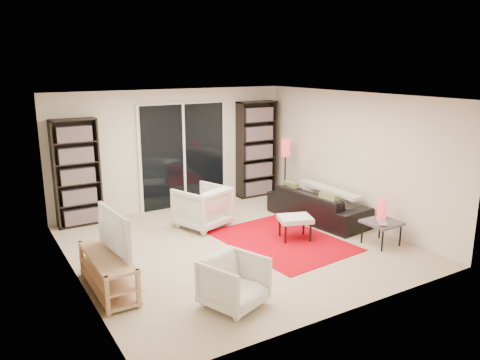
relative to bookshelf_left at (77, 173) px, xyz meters
name	(u,v)px	position (x,y,z in m)	size (l,w,h in m)	color
floor	(236,245)	(1.95, -2.33, -0.98)	(5.00, 5.00, 0.00)	beige
wall_back	(174,149)	(1.95, 0.17, 0.22)	(5.00, 0.02, 2.40)	beige
wall_front	(348,217)	(1.95, -4.83, 0.22)	(5.00, 0.02, 2.40)	beige
wall_left	(72,196)	(-0.55, -2.33, 0.22)	(0.02, 5.00, 2.40)	beige
wall_right	(353,158)	(4.45, -2.33, 0.22)	(0.02, 5.00, 2.40)	beige
ceiling	(236,97)	(1.95, -2.33, 1.42)	(5.00, 5.00, 0.02)	white
sliding_door	(184,156)	(2.15, 0.13, 0.07)	(1.92, 0.08, 2.16)	white
bookshelf_left	(77,173)	(0.00, 0.00, 0.00)	(0.80, 0.30, 1.95)	black
bookshelf_right	(257,149)	(3.85, 0.00, 0.07)	(0.90, 0.30, 2.10)	black
tv_stand	(108,271)	(-0.28, -2.83, -0.71)	(0.44, 1.36, 0.50)	tan
tv	(107,233)	(-0.26, -2.83, -0.19)	(1.00, 0.13, 0.57)	black
rug	(282,241)	(2.69, -2.58, -0.97)	(1.65, 2.23, 0.01)	#BB000E
sofa	(318,205)	(3.91, -2.03, -0.68)	(2.00, 0.78, 0.58)	black
armchair_back	(202,207)	(1.87, -1.26, -0.60)	(0.81, 0.83, 0.75)	silver
armchair_front	(234,282)	(0.92, -4.03, -0.66)	(0.67, 0.69, 0.63)	silver
ottoman	(295,220)	(2.93, -2.61, -0.63)	(0.65, 0.59, 0.40)	silver
side_table	(382,224)	(3.99, -3.53, -0.62)	(0.55, 0.55, 0.40)	#4A4A4F
laptop	(385,223)	(3.95, -3.63, -0.56)	(0.35, 0.23, 0.03)	silver
table_lamp	(382,209)	(4.10, -3.41, -0.41)	(0.14, 0.14, 0.33)	red
floor_lamp	(285,154)	(4.10, -0.73, 0.06)	(0.20, 0.20, 1.36)	black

